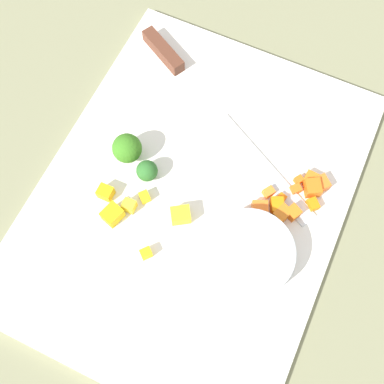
{
  "coord_description": "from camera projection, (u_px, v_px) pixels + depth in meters",
  "views": [
    {
      "loc": [
        -0.18,
        -0.09,
        0.55
      ],
      "look_at": [
        0.0,
        0.0,
        0.02
      ],
      "focal_mm": 43.5,
      "sensor_mm": 36.0,
      "label": 1
    }
  ],
  "objects": [
    {
      "name": "carrot_dice_6",
      "position": [
        281.0,
        198.0,
        0.57
      ],
      "size": [
        0.01,
        0.01,
        0.01
      ],
      "primitive_type": "cube",
      "rotation": [
        0.0,
        0.0,
        2.85
      ],
      "color": "orange",
      "rests_on": "cutting_board"
    },
    {
      "name": "carrot_dice_8",
      "position": [
        260.0,
        208.0,
        0.56
      ],
      "size": [
        0.02,
        0.02,
        0.01
      ],
      "primitive_type": "cube",
      "rotation": [
        0.0,
        0.0,
        2.0
      ],
      "color": "orange",
      "rests_on": "cutting_board"
    },
    {
      "name": "carrot_dice_1",
      "position": [
        299.0,
        180.0,
        0.58
      ],
      "size": [
        0.01,
        0.01,
        0.01
      ],
      "primitive_type": "cube",
      "rotation": [
        0.0,
        0.0,
        2.59
      ],
      "color": "orange",
      "rests_on": "cutting_board"
    },
    {
      "name": "carrot_dice_7",
      "position": [
        313.0,
        204.0,
        0.57
      ],
      "size": [
        0.02,
        0.02,
        0.01
      ],
      "primitive_type": "cube",
      "rotation": [
        0.0,
        0.0,
        2.37
      ],
      "color": "orange",
      "rests_on": "cutting_board"
    },
    {
      "name": "broccoli_floret_0",
      "position": [
        147.0,
        171.0,
        0.57
      ],
      "size": [
        0.03,
        0.03,
        0.03
      ],
      "color": "#8CBB5E",
      "rests_on": "cutting_board"
    },
    {
      "name": "ground_plane",
      "position": [
        192.0,
        198.0,
        0.59
      ],
      "size": [
        4.0,
        4.0,
        0.0
      ],
      "primitive_type": "plane",
      "color": "gray"
    },
    {
      "name": "carrot_dice_4",
      "position": [
        293.0,
        213.0,
        0.56
      ],
      "size": [
        0.02,
        0.02,
        0.02
      ],
      "primitive_type": "cube",
      "rotation": [
        0.0,
        0.0,
        2.67
      ],
      "color": "orange",
      "rests_on": "cutting_board"
    },
    {
      "name": "carrot_dice_11",
      "position": [
        277.0,
        206.0,
        0.56
      ],
      "size": [
        0.02,
        0.02,
        0.02
      ],
      "primitive_type": "cube",
      "rotation": [
        0.0,
        0.0,
        0.44
      ],
      "color": "orange",
      "rests_on": "cutting_board"
    },
    {
      "name": "pepper_dice_1",
      "position": [
        106.0,
        192.0,
        0.57
      ],
      "size": [
        0.02,
        0.02,
        0.02
      ],
      "primitive_type": "cube",
      "rotation": [
        0.0,
        0.0,
        1.58
      ],
      "color": "yellow",
      "rests_on": "cutting_board"
    },
    {
      "name": "prep_bowl",
      "position": [
        249.0,
        254.0,
        0.54
      ],
      "size": [
        0.1,
        0.1,
        0.03
      ],
      "primitive_type": "cylinder",
      "color": "#B1BEC6",
      "rests_on": "cutting_board"
    },
    {
      "name": "carrot_dice_3",
      "position": [
        311.0,
        179.0,
        0.58
      ],
      "size": [
        0.02,
        0.02,
        0.01
      ],
      "primitive_type": "cube",
      "rotation": [
        0.0,
        0.0,
        1.5
      ],
      "color": "orange",
      "rests_on": "cutting_board"
    },
    {
      "name": "chef_knife",
      "position": [
        194.0,
        88.0,
        0.63
      ],
      "size": [
        0.18,
        0.31,
        0.02
      ],
      "rotation": [
        0.0,
        0.0,
        4.22
      ],
      "color": "silver",
      "rests_on": "cutting_board"
    },
    {
      "name": "broccoli_floret_1",
      "position": [
        127.0,
        149.0,
        0.57
      ],
      "size": [
        0.04,
        0.04,
        0.04
      ],
      "color": "#8CBD64",
      "rests_on": "cutting_board"
    },
    {
      "name": "pepper_dice_4",
      "position": [
        145.0,
        197.0,
        0.57
      ],
      "size": [
        0.02,
        0.02,
        0.01
      ],
      "primitive_type": "cube",
      "rotation": [
        0.0,
        0.0,
        2.45
      ],
      "color": "yellow",
      "rests_on": "cutting_board"
    },
    {
      "name": "pepper_dice_3",
      "position": [
        146.0,
        253.0,
        0.54
      ],
      "size": [
        0.02,
        0.02,
        0.01
      ],
      "primitive_type": "cube",
      "rotation": [
        0.0,
        0.0,
        2.45
      ],
      "color": "yellow",
      "rests_on": "cutting_board"
    },
    {
      "name": "pepper_dice_0",
      "position": [
        129.0,
        206.0,
        0.56
      ],
      "size": [
        0.01,
        0.02,
        0.02
      ],
      "primitive_type": "cube",
      "rotation": [
        0.0,
        0.0,
        0.03
      ],
      "color": "yellow",
      "rests_on": "cutting_board"
    },
    {
      "name": "pepper_dice_5",
      "position": [
        112.0,
        215.0,
        0.56
      ],
      "size": [
        0.03,
        0.03,
        0.02
      ],
      "primitive_type": "cube",
      "rotation": [
        0.0,
        0.0,
        2.84
      ],
      "color": "yellow",
      "rests_on": "cutting_board"
    },
    {
      "name": "carrot_dice_0",
      "position": [
        282.0,
        214.0,
        0.56
      ],
      "size": [
        0.02,
        0.02,
        0.02
      ],
      "primitive_type": "cube",
      "rotation": [
        0.0,
        0.0,
        2.76
      ],
      "color": "orange",
      "rests_on": "cutting_board"
    },
    {
      "name": "carrot_dice_2",
      "position": [
        312.0,
        188.0,
        0.57
      ],
      "size": [
        0.03,
        0.03,
        0.02
      ],
      "primitive_type": "cube",
      "rotation": [
        0.0,
        0.0,
        0.53
      ],
      "color": "orange",
      "rests_on": "cutting_board"
    },
    {
      "name": "cutting_board",
      "position": [
        192.0,
        197.0,
        0.58
      ],
      "size": [
        0.48,
        0.36,
        0.01
      ],
      "primitive_type": "cube",
      "color": "white",
      "rests_on": "ground_plane"
    },
    {
      "name": "pepper_dice_2",
      "position": [
        178.0,
        214.0,
        0.56
      ],
      "size": [
        0.03,
        0.03,
        0.02
      ],
      "primitive_type": "cube",
      "rotation": [
        0.0,
        0.0,
        0.58
      ],
      "color": "yellow",
      "rests_on": "cutting_board"
    },
    {
      "name": "carrot_dice_9",
      "position": [
        269.0,
        192.0,
        0.57
      ],
      "size": [
        0.02,
        0.02,
        0.01
      ],
      "primitive_type": "cube",
      "rotation": [
        0.0,
        0.0,
        2.56
      ],
      "color": "orange",
      "rests_on": "cutting_board"
    },
    {
      "name": "carrot_dice_5",
      "position": [
        321.0,
        183.0,
        0.58
      ],
      "size": [
        0.02,
        0.02,
        0.01
      ],
      "primitive_type": "cube",
      "rotation": [
        0.0,
        0.0,
        0.86
      ],
      "color": "orange",
      "rests_on": "cutting_board"
    },
    {
      "name": "carrot_dice_10",
      "position": [
        296.0,
        189.0,
        0.58
      ],
      "size": [
        0.02,
        0.02,
        0.01
      ],
      "primitive_type": "cube",
      "rotation": [
        0.0,
        0.0,
        0.83
      ],
      "color": "orange",
      "rests_on": "cutting_board"
    }
  ]
}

